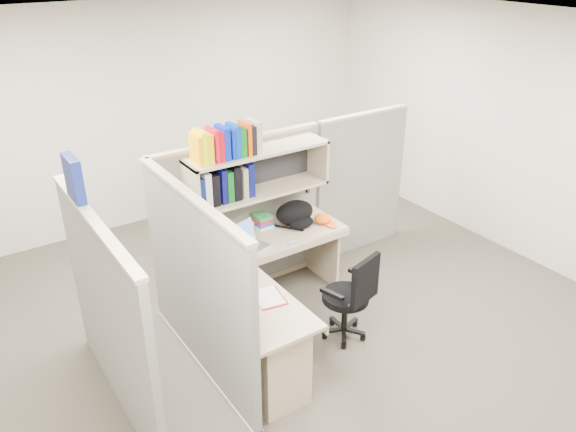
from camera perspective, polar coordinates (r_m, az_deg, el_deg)
ground at (r=5.34m, az=0.36°, el=-11.63°), size 6.00×6.00×0.00m
room_shell at (r=4.52m, az=0.42°, el=4.77°), size 6.00×6.00×6.00m
cubicle at (r=5.01m, az=-6.02°, el=-2.13°), size 3.79×1.84×1.95m
desk at (r=4.70m, az=-1.81°, el=-10.89°), size 1.74×1.75×0.73m
laptop at (r=5.11m, az=-3.90°, el=-2.22°), size 0.40×0.40×0.23m
backpack at (r=5.52m, az=1.00°, el=0.16°), size 0.48×0.42×0.24m
orange_cap at (r=5.61m, az=3.55°, el=-0.25°), size 0.23×0.25×0.09m
snack_canister at (r=4.58m, az=-4.27°, el=-6.76°), size 0.11×0.11×0.11m
tissue_box at (r=4.18m, az=-4.30°, el=-9.77°), size 0.15×0.15×0.19m
mouse at (r=5.23m, az=0.35°, el=-2.67°), size 0.09×0.07×0.03m
paper_cup at (r=5.46m, az=-3.79°, el=-1.09°), size 0.07×0.07×0.09m
book_stack at (r=5.56m, az=-2.77°, el=-0.36°), size 0.19×0.25×0.12m
loose_paper at (r=4.50m, az=-2.05°, el=-8.20°), size 0.25×0.30×0.00m
task_chair at (r=5.11m, az=6.16°, el=-9.40°), size 0.50×0.47×0.89m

